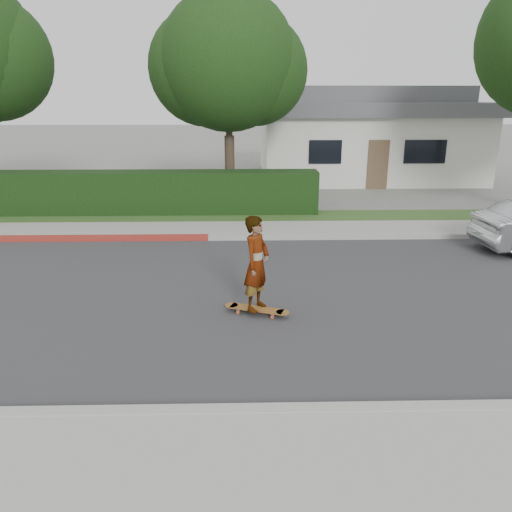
# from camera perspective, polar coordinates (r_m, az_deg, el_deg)

# --- Properties ---
(ground) EXTENTS (120.00, 120.00, 0.00)m
(ground) POSITION_cam_1_polar(r_m,az_deg,el_deg) (10.54, -12.42, -4.49)
(ground) COLOR slate
(ground) RESTS_ON ground
(road) EXTENTS (60.00, 8.00, 0.01)m
(road) POSITION_cam_1_polar(r_m,az_deg,el_deg) (10.54, -12.42, -4.46)
(road) COLOR #2D2D30
(road) RESTS_ON ground
(curb_near) EXTENTS (60.00, 0.20, 0.15)m
(curb_near) POSITION_cam_1_polar(r_m,az_deg,el_deg) (7.00, -18.85, -16.80)
(curb_near) COLOR #9E9E99
(curb_near) RESTS_ON ground
(sidewalk_near) EXTENTS (60.00, 1.60, 0.12)m
(sidewalk_near) POSITION_cam_1_polar(r_m,az_deg,el_deg) (6.33, -21.33, -21.46)
(sidewalk_near) COLOR gray
(sidewalk_near) RESTS_ON ground
(curb_far) EXTENTS (60.00, 0.20, 0.15)m
(curb_far) POSITION_cam_1_polar(r_m,az_deg,el_deg) (14.34, -9.46, 2.07)
(curb_far) COLOR #9E9E99
(curb_far) RESTS_ON ground
(sidewalk_far) EXTENTS (60.00, 1.60, 0.12)m
(sidewalk_far) POSITION_cam_1_polar(r_m,az_deg,el_deg) (15.20, -9.01, 2.95)
(sidewalk_far) COLOR gray
(sidewalk_far) RESTS_ON ground
(planting_strip) EXTENTS (60.00, 1.60, 0.10)m
(planting_strip) POSITION_cam_1_polar(r_m,az_deg,el_deg) (16.74, -8.31, 4.34)
(planting_strip) COLOR #2D4C1E
(planting_strip) RESTS_ON ground
(hedge) EXTENTS (15.00, 1.00, 1.50)m
(hedge) POSITION_cam_1_polar(r_m,az_deg,el_deg) (17.78, -17.90, 6.77)
(hedge) COLOR black
(hedge) RESTS_ON ground
(tree_center) EXTENTS (5.66, 4.84, 7.44)m
(tree_center) POSITION_cam_1_polar(r_m,az_deg,el_deg) (18.77, -3.23, 20.90)
(tree_center) COLOR #33261C
(tree_center) RESTS_ON ground
(house) EXTENTS (10.60, 8.60, 4.30)m
(house) POSITION_cam_1_polar(r_m,az_deg,el_deg) (26.30, 12.11, 13.59)
(house) COLOR beige
(house) RESTS_ON ground
(skateboard) EXTENTS (1.27, 0.67, 0.12)m
(skateboard) POSITION_cam_1_polar(r_m,az_deg,el_deg) (9.42, 0.07, -6.10)
(skateboard) COLOR #AD4A2F
(skateboard) RESTS_ON ground
(skateboarder) EXTENTS (0.68, 0.77, 1.78)m
(skateboarder) POSITION_cam_1_polar(r_m,az_deg,el_deg) (9.08, 0.07, -0.87)
(skateboarder) COLOR white
(skateboarder) RESTS_ON skateboard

